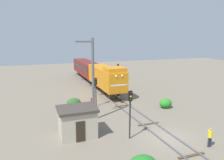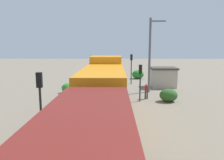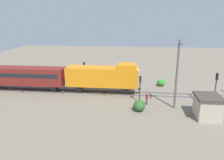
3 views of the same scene
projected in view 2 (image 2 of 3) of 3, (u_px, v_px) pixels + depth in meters
ground_plane at (110, 83)px, 33.79m from camera, size 119.33×119.33×0.00m
railway_track at (110, 82)px, 33.78m from camera, size 2.40×79.55×0.16m
locomotive at (104, 85)px, 16.73m from camera, size 2.90×11.60×4.60m
traffic_signal_near at (131, 64)px, 32.17m from camera, size 0.32×0.34×4.43m
traffic_signal_mid at (140, 76)px, 22.26m from camera, size 0.32×0.34×3.81m
traffic_signal_far at (40, 94)px, 12.91m from camera, size 0.32×0.34×4.20m
worker_near_track at (96, 74)px, 36.28m from camera, size 0.38×0.38×1.70m
worker_by_signal at (146, 90)px, 23.47m from camera, size 0.38×0.38×1.70m
catenary_mast at (150, 54)px, 26.39m from camera, size 1.94×0.28×8.97m
relay_hut at (163, 77)px, 30.19m from camera, size 3.50×2.90×2.74m
bush_near at (69, 88)px, 26.51m from camera, size 1.67×1.36×1.21m
bush_mid at (169, 95)px, 22.45m from camera, size 1.85×1.51×1.34m
bush_far at (138, 74)px, 37.80m from camera, size 2.05×1.68×1.49m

